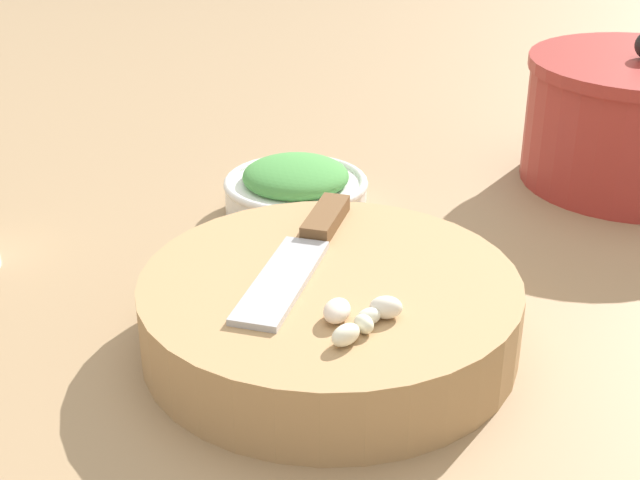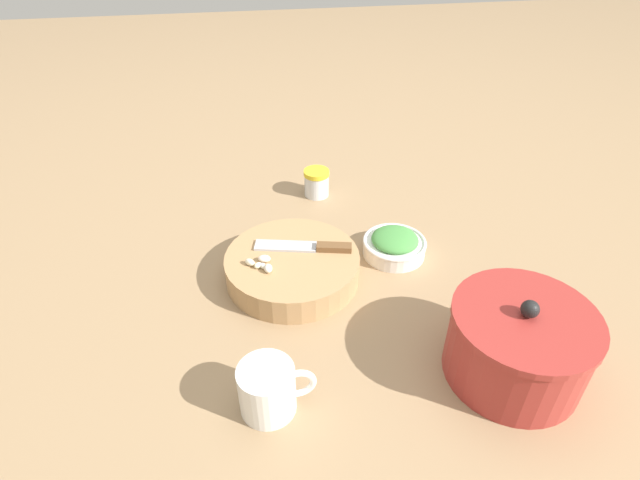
% 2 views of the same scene
% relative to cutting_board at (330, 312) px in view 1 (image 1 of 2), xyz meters
% --- Properties ---
extents(ground_plane, '(5.00, 5.00, 0.00)m').
position_rel_cutting_board_xyz_m(ground_plane, '(-0.01, 0.11, -0.03)').
color(ground_plane, '#997A56').
extents(cutting_board, '(0.27, 0.27, 0.05)m').
position_rel_cutting_board_xyz_m(cutting_board, '(0.00, 0.00, 0.00)').
color(cutting_board, tan).
rests_on(cutting_board, ground_plane).
extents(chef_knife, '(0.07, 0.20, 0.01)m').
position_rel_cutting_board_xyz_m(chef_knife, '(-0.02, 0.04, 0.03)').
color(chef_knife, brown).
rests_on(chef_knife, cutting_board).
extents(garlic_cloves, '(0.05, 0.06, 0.02)m').
position_rel_cutting_board_xyz_m(garlic_cloves, '(0.02, -0.06, 0.03)').
color(garlic_cloves, '#E7E6C6').
rests_on(garlic_cloves, cutting_board).
extents(herb_bowl, '(0.14, 0.14, 0.05)m').
position_rel_cutting_board_xyz_m(herb_bowl, '(-0.04, 0.23, -0.00)').
color(herb_bowl, silver).
rests_on(herb_bowl, ground_plane).
extents(stock_pot, '(0.23, 0.23, 0.16)m').
position_rel_cutting_board_xyz_m(stock_pot, '(0.30, 0.33, 0.04)').
color(stock_pot, '#9E2D28').
rests_on(stock_pot, ground_plane).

